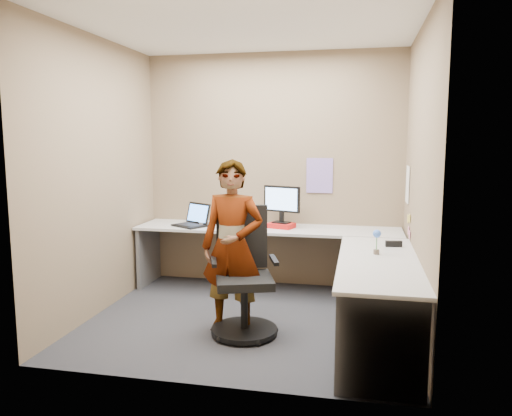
% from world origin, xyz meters
% --- Properties ---
extents(ground, '(3.00, 3.00, 0.00)m').
position_xyz_m(ground, '(0.00, 0.00, 0.00)').
color(ground, '#26262B').
rests_on(ground, ground).
extents(wall_back, '(3.00, 0.00, 3.00)m').
position_xyz_m(wall_back, '(0.00, 1.30, 1.35)').
color(wall_back, '#756148').
rests_on(wall_back, ground).
extents(wall_right, '(0.00, 2.70, 2.70)m').
position_xyz_m(wall_right, '(1.50, 0.00, 1.35)').
color(wall_right, '#756148').
rests_on(wall_right, ground).
extents(wall_left, '(0.00, 2.70, 2.70)m').
position_xyz_m(wall_left, '(-1.50, 0.00, 1.35)').
color(wall_left, '#756148').
rests_on(wall_left, ground).
extents(ceiling, '(3.00, 3.00, 0.00)m').
position_xyz_m(ceiling, '(0.00, 0.00, 2.70)').
color(ceiling, white).
rests_on(ceiling, wall_back).
extents(desk, '(2.98, 2.58, 0.73)m').
position_xyz_m(desk, '(0.44, 0.39, 0.59)').
color(desk, '#B4B4B4').
rests_on(desk, ground).
extents(paper_ream, '(0.32, 0.28, 0.05)m').
position_xyz_m(paper_ream, '(0.16, 0.98, 0.76)').
color(paper_ream, '#B61412').
rests_on(paper_ream, desk).
extents(monitor, '(0.42, 0.19, 0.41)m').
position_xyz_m(monitor, '(0.16, 1.00, 1.03)').
color(monitor, black).
rests_on(monitor, paper_ream).
extents(laptop, '(0.46, 0.44, 0.26)m').
position_xyz_m(laptop, '(-0.85, 0.91, 0.80)').
color(laptop, black).
rests_on(laptop, desk).
extents(trackball_mouse, '(0.12, 0.08, 0.07)m').
position_xyz_m(trackball_mouse, '(-0.71, 0.92, 0.76)').
color(trackball_mouse, '#B7B7BC').
rests_on(trackball_mouse, desk).
extents(origami, '(0.10, 0.10, 0.06)m').
position_xyz_m(origami, '(-0.28, 0.75, 0.76)').
color(origami, white).
rests_on(origami, desk).
extents(stapler, '(0.15, 0.06, 0.05)m').
position_xyz_m(stapler, '(1.33, 0.22, 0.76)').
color(stapler, black).
rests_on(stapler, desk).
extents(flower, '(0.07, 0.07, 0.22)m').
position_xyz_m(flower, '(1.16, -0.12, 0.87)').
color(flower, brown).
rests_on(flower, desk).
extents(calendar_purple, '(0.30, 0.01, 0.40)m').
position_xyz_m(calendar_purple, '(0.55, 1.29, 1.30)').
color(calendar_purple, '#846BB7').
rests_on(calendar_purple, wall_back).
extents(calendar_white, '(0.01, 0.28, 0.38)m').
position_xyz_m(calendar_white, '(1.49, 0.90, 1.25)').
color(calendar_white, white).
rests_on(calendar_white, wall_right).
extents(sticky_note_a, '(0.01, 0.07, 0.07)m').
position_xyz_m(sticky_note_a, '(1.49, 0.55, 0.95)').
color(sticky_note_a, '#F2E059').
rests_on(sticky_note_a, wall_right).
extents(sticky_note_b, '(0.01, 0.07, 0.07)m').
position_xyz_m(sticky_note_b, '(1.49, 0.60, 0.82)').
color(sticky_note_b, pink).
rests_on(sticky_note_b, wall_right).
extents(sticky_note_c, '(0.01, 0.07, 0.07)m').
position_xyz_m(sticky_note_c, '(1.49, 0.48, 0.80)').
color(sticky_note_c, pink).
rests_on(sticky_note_c, wall_right).
extents(sticky_note_d, '(0.01, 0.07, 0.07)m').
position_xyz_m(sticky_note_d, '(1.49, 0.70, 0.92)').
color(sticky_note_d, '#F2E059').
rests_on(sticky_note_d, wall_right).
extents(office_chair, '(0.64, 0.62, 1.10)m').
position_xyz_m(office_chair, '(0.02, -0.29, 0.45)').
color(office_chair, black).
rests_on(office_chair, ground).
extents(person, '(0.59, 0.41, 1.54)m').
position_xyz_m(person, '(-0.08, -0.27, 0.77)').
color(person, '#999399').
rests_on(person, ground).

